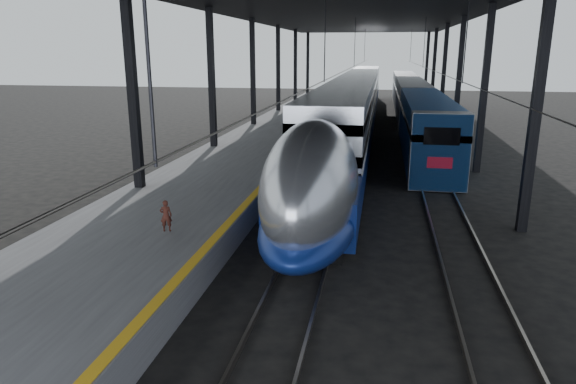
# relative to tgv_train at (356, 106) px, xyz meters

# --- Properties ---
(ground) EXTENTS (160.00, 160.00, 0.00)m
(ground) POSITION_rel_tgv_train_xyz_m (-2.00, -29.24, -2.13)
(ground) COLOR black
(ground) RESTS_ON ground
(platform) EXTENTS (6.00, 80.00, 1.00)m
(platform) POSITION_rel_tgv_train_xyz_m (-5.50, -9.24, -1.63)
(platform) COLOR #4C4C4F
(platform) RESTS_ON ground
(yellow_strip) EXTENTS (0.30, 80.00, 0.01)m
(yellow_strip) POSITION_rel_tgv_train_xyz_m (-2.70, -9.24, -1.13)
(yellow_strip) COLOR gold
(yellow_strip) RESTS_ON platform
(rails) EXTENTS (6.52, 80.00, 0.16)m
(rails) POSITION_rel_tgv_train_xyz_m (2.50, -9.24, -2.05)
(rails) COLOR slate
(rails) RESTS_ON ground
(canopy) EXTENTS (18.00, 75.00, 9.47)m
(canopy) POSITION_rel_tgv_train_xyz_m (-0.10, -9.24, 6.98)
(canopy) COLOR black
(canopy) RESTS_ON ground
(tgv_train) EXTENTS (3.18, 65.20, 4.56)m
(tgv_train) POSITION_rel_tgv_train_xyz_m (0.00, 0.00, 0.00)
(tgv_train) COLOR silver
(tgv_train) RESTS_ON ground
(second_train) EXTENTS (2.76, 56.05, 3.80)m
(second_train) POSITION_rel_tgv_train_xyz_m (5.00, 7.98, -0.21)
(second_train) COLOR navy
(second_train) RESTS_ON ground
(child) EXTENTS (0.43, 0.34, 1.03)m
(child) POSITION_rel_tgv_train_xyz_m (-4.42, -29.31, -0.62)
(child) COLOR #492018
(child) RESTS_ON platform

